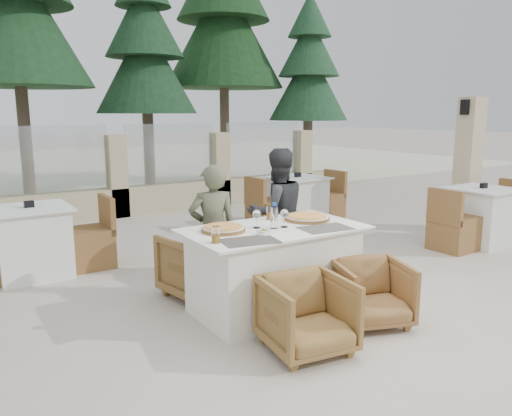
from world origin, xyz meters
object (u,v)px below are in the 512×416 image
dining_table (274,269)px  armchair_far_left (202,265)px  bg_table_a (32,242)px  bg_table_b (297,201)px  pizza_right (307,217)px  pizza_left (223,229)px  armchair_far_right (267,248)px  wine_glass_centre (257,218)px  diner_left (213,231)px  bg_table_c (481,216)px  water_bottle (274,216)px  armchair_near_left (307,315)px  armchair_near_right (372,293)px  olive_dish (265,232)px  diner_right (277,213)px  beer_glass_left (216,235)px  beer_glass_right (270,213)px  wine_glass_near (284,217)px

dining_table → armchair_far_left: size_ratio=2.29×
bg_table_a → bg_table_b: 4.03m
pizza_right → pizza_left: bearing=178.1°
armchair_far_left → armchair_far_right: 0.87m
wine_glass_centre → bg_table_b: 3.62m
diner_left → bg_table_c: 4.02m
water_bottle → armchair_far_left: water_bottle is taller
armchair_near_left → armchair_near_right: size_ratio=1.05×
armchair_far_right → bg_table_c: (3.25, -0.42, 0.07)m
dining_table → diner_left: diner_left is taller
armchair_far_left → diner_left: (0.11, -0.02, 0.33)m
pizza_right → armchair_far_right: pizza_right is taller
olive_dish → pizza_right: bearing=20.7°
dining_table → bg_table_b: 3.56m
armchair_near_right → armchair_far_left: bearing=144.1°
armchair_far_right → bg_table_c: bearing=165.9°
olive_dish → armchair_far_right: 1.27m
pizza_right → olive_dish: bearing=-159.3°
bg_table_c → armchair_near_right: bearing=-162.7°
armchair_near_right → bg_table_c: 3.38m
wine_glass_centre → bg_table_a: size_ratio=0.11×
armchair_far_right → armchair_near_right: (0.05, -1.51, -0.05)m
armchair_far_right → diner_right: size_ratio=0.50×
pizza_left → armchair_near_right: pizza_left is taller
dining_table → armchair_far_right: 0.94m
armchair_far_right → water_bottle: bearing=52.6°
water_bottle → diner_right: (0.61, 0.81, -0.18)m
beer_glass_left → armchair_far_right: (1.16, 0.99, -0.52)m
beer_glass_left → beer_glass_right: same height
dining_table → wine_glass_near: wine_glass_near is taller
armchair_near_left → bg_table_c: (3.98, 1.18, 0.10)m
pizza_right → armchair_far_right: (0.03, 0.71, -0.48)m
wine_glass_near → dining_table: bearing=158.8°
water_bottle → wine_glass_centre: size_ratio=1.25×
pizza_left → armchair_near_right: size_ratio=0.64×
armchair_far_left → armchair_near_left: bearing=84.3°
armchair_near_left → armchair_far_right: bearing=73.7°
pizza_right → armchair_near_right: bearing=-84.3°
pizza_left → armchair_near_left: size_ratio=0.60×
armchair_far_right → bg_table_a: size_ratio=0.43×
pizza_left → olive_dish: pizza_left is taller
armchair_far_left → water_bottle: bearing=107.4°
wine_glass_centre → diner_right: bearing=44.6°
diner_left → diner_right: bearing=-154.1°
beer_glass_left → armchair_near_right: (1.21, -0.52, -0.56)m
pizza_right → diner_right: (0.15, 0.70, -0.10)m
pizza_left → diner_left: size_ratio=0.29×
beer_glass_left → armchair_near_left: size_ratio=0.21×
dining_table → water_bottle: size_ratio=6.95×
beer_glass_left → diner_right: size_ratio=0.09×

